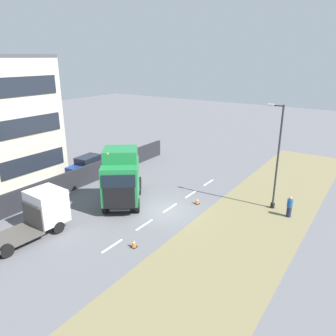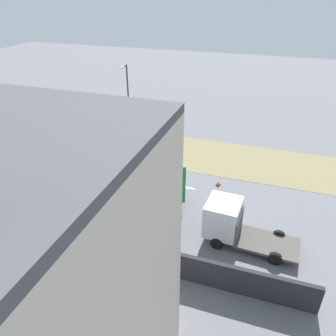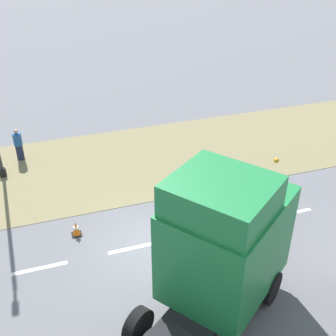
# 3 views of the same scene
# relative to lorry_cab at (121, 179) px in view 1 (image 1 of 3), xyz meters

# --- Properties ---
(ground_plane) EXTENTS (120.00, 120.00, 0.00)m
(ground_plane) POSITION_rel_lorry_cab_xyz_m (-3.25, -1.06, -2.27)
(ground_plane) COLOR slate
(ground_plane) RESTS_ON ground
(grass_verge) EXTENTS (7.00, 44.00, 0.01)m
(grass_verge) POSITION_rel_lorry_cab_xyz_m (-9.25, -1.06, -2.26)
(grass_verge) COLOR olive
(grass_verge) RESTS_ON ground
(lane_markings) EXTENTS (0.16, 14.60, 0.00)m
(lane_markings) POSITION_rel_lorry_cab_xyz_m (-3.25, -1.76, -2.27)
(lane_markings) COLOR white
(lane_markings) RESTS_ON ground
(boundary_wall) EXTENTS (0.25, 24.00, 1.72)m
(boundary_wall) POSITION_rel_lorry_cab_xyz_m (5.75, -1.06, -1.41)
(boundary_wall) COLOR #232328
(boundary_wall) RESTS_ON ground
(lorry_cab) EXTENTS (5.78, 6.47, 4.67)m
(lorry_cab) POSITION_rel_lorry_cab_xyz_m (0.00, 0.00, 0.00)
(lorry_cab) COLOR black
(lorry_cab) RESTS_ON ground
(flatbed_truck) EXTENTS (2.58, 5.89, 2.74)m
(flatbed_truck) POSITION_rel_lorry_cab_xyz_m (1.81, 5.82, -0.83)
(flatbed_truck) COLOR silver
(flatbed_truck) RESTS_ON ground
(parked_car) EXTENTS (2.13, 4.46, 1.89)m
(parked_car) POSITION_rel_lorry_cab_xyz_m (7.44, -3.48, -1.34)
(parked_car) COLOR navy
(parked_car) RESTS_ON ground
(lamp_post) EXTENTS (1.28, 0.31, 7.83)m
(lamp_post) POSITION_rel_lorry_cab_xyz_m (-9.67, -6.13, 1.39)
(lamp_post) COLOR black
(lamp_post) RESTS_ON ground
(pedestrian) EXTENTS (0.39, 0.39, 1.57)m
(pedestrian) POSITION_rel_lorry_cab_xyz_m (-11.15, -5.32, -1.51)
(pedestrian) COLOR #1E233D
(pedestrian) RESTS_ON ground
(traffic_cone_lead) EXTENTS (0.36, 0.36, 0.58)m
(traffic_cone_lead) POSITION_rel_lorry_cab_xyz_m (-4.43, 4.00, -1.99)
(traffic_cone_lead) COLOR black
(traffic_cone_lead) RESTS_ON ground
(traffic_cone_trailing) EXTENTS (0.36, 0.36, 0.58)m
(traffic_cone_trailing) POSITION_rel_lorry_cab_xyz_m (-4.61, -3.56, -1.99)
(traffic_cone_trailing) COLOR black
(traffic_cone_trailing) RESTS_ON ground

